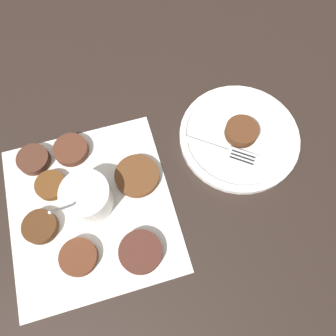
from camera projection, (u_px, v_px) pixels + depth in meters
The scene contains 13 objects.
ground_plane at pixel (76, 200), 0.61m from camera, with size 4.00×4.00×0.00m, color black.
napkin at pixel (91, 208), 0.60m from camera, with size 0.36×0.34×0.00m.
sauce_bowl at pixel (88, 197), 0.58m from camera, with size 0.10×0.09×0.11m.
fritter_0 at pixel (79, 257), 0.56m from camera, with size 0.06×0.06×0.02m.
fritter_1 at pixel (141, 252), 0.56m from camera, with size 0.07×0.07×0.02m.
fritter_2 at pixel (137, 176), 0.61m from camera, with size 0.08×0.08×0.01m.
fritter_3 at pixel (34, 160), 0.62m from camera, with size 0.06×0.06×0.02m.
fritter_4 at pixel (51, 185), 0.61m from camera, with size 0.06×0.06×0.01m.
fritter_5 at pixel (71, 150), 0.63m from camera, with size 0.07×0.07×0.02m.
fritter_6 at pixel (40, 227), 0.57m from camera, with size 0.06×0.06×0.02m.
serving_plate at pixel (239, 136), 0.65m from camera, with size 0.24×0.24×0.02m.
fritter_on_plate at pixel (242, 131), 0.63m from camera, with size 0.06×0.06×0.02m.
fork at pixel (227, 153), 0.62m from camera, with size 0.09×0.14×0.00m.
Camera 1 is at (-0.20, -0.15, 0.58)m, focal length 35.00 mm.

